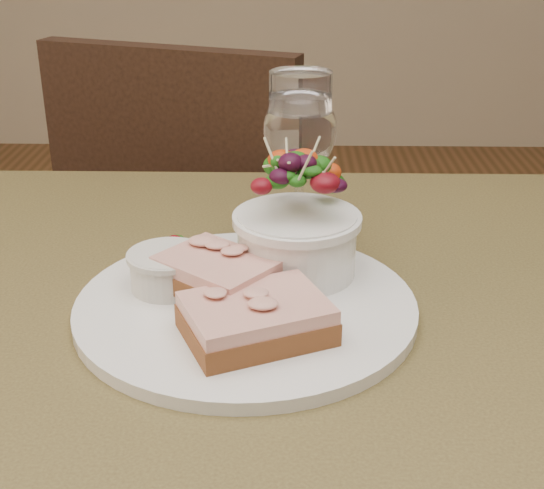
{
  "coord_description": "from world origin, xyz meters",
  "views": [
    {
      "loc": [
        0.01,
        -0.6,
        1.09
      ],
      "look_at": [
        0.0,
        0.02,
        0.81
      ],
      "focal_mm": 50.0,
      "sensor_mm": 36.0,
      "label": 1
    }
  ],
  "objects_px": {
    "chair_far": "(222,343)",
    "dinner_plate": "(246,306)",
    "sandwich_back": "(217,273)",
    "ramekin": "(168,268)",
    "sandwich_front": "(256,319)",
    "salad_bowl": "(297,216)",
    "cafe_table": "(270,407)",
    "wine_glass": "(300,136)"
  },
  "relations": [
    {
      "from": "dinner_plate",
      "to": "wine_glass",
      "type": "relative_size",
      "value": 1.78
    },
    {
      "from": "ramekin",
      "to": "wine_glass",
      "type": "xyz_separation_m",
      "value": [
        0.12,
        0.13,
        0.09
      ]
    },
    {
      "from": "dinner_plate",
      "to": "ramekin",
      "type": "xyz_separation_m",
      "value": [
        -0.07,
        0.02,
        0.03
      ]
    },
    {
      "from": "sandwich_back",
      "to": "ramekin",
      "type": "xyz_separation_m",
      "value": [
        -0.05,
        0.02,
        -0.0
      ]
    },
    {
      "from": "chair_far",
      "to": "ramekin",
      "type": "distance_m",
      "value": 0.82
    },
    {
      "from": "ramekin",
      "to": "wine_glass",
      "type": "bearing_deg",
      "value": 45.87
    },
    {
      "from": "cafe_table",
      "to": "dinner_plate",
      "type": "height_order",
      "value": "dinner_plate"
    },
    {
      "from": "dinner_plate",
      "to": "sandwich_front",
      "type": "distance_m",
      "value": 0.07
    },
    {
      "from": "sandwich_back",
      "to": "wine_glass",
      "type": "height_order",
      "value": "wine_glass"
    },
    {
      "from": "cafe_table",
      "to": "wine_glass",
      "type": "relative_size",
      "value": 4.57
    },
    {
      "from": "cafe_table",
      "to": "sandwich_back",
      "type": "height_order",
      "value": "sandwich_back"
    },
    {
      "from": "chair_far",
      "to": "salad_bowl",
      "type": "xyz_separation_m",
      "value": [
        0.14,
        -0.62,
        0.53
      ]
    },
    {
      "from": "ramekin",
      "to": "dinner_plate",
      "type": "bearing_deg",
      "value": -18.35
    },
    {
      "from": "dinner_plate",
      "to": "sandwich_back",
      "type": "xyz_separation_m",
      "value": [
        -0.03,
        0.01,
        0.03
      ]
    },
    {
      "from": "cafe_table",
      "to": "dinner_plate",
      "type": "relative_size",
      "value": 2.57
    },
    {
      "from": "chair_far",
      "to": "salad_bowl",
      "type": "height_order",
      "value": "chair_far"
    },
    {
      "from": "chair_far",
      "to": "dinner_plate",
      "type": "distance_m",
      "value": 0.83
    },
    {
      "from": "dinner_plate",
      "to": "sandwich_front",
      "type": "relative_size",
      "value": 2.21
    },
    {
      "from": "wine_glass",
      "to": "sandwich_back",
      "type": "bearing_deg",
      "value": -117.93
    },
    {
      "from": "wine_glass",
      "to": "ramekin",
      "type": "bearing_deg",
      "value": -134.13
    },
    {
      "from": "sandwich_front",
      "to": "salad_bowl",
      "type": "xyz_separation_m",
      "value": [
        0.03,
        0.12,
        0.04
      ]
    },
    {
      "from": "sandwich_front",
      "to": "ramekin",
      "type": "distance_m",
      "value": 0.12
    },
    {
      "from": "cafe_table",
      "to": "sandwich_front",
      "type": "bearing_deg",
      "value": -100.62
    },
    {
      "from": "cafe_table",
      "to": "chair_far",
      "type": "relative_size",
      "value": 0.89
    },
    {
      "from": "sandwich_back",
      "to": "salad_bowl",
      "type": "height_order",
      "value": "salad_bowl"
    },
    {
      "from": "sandwich_front",
      "to": "ramekin",
      "type": "relative_size",
      "value": 2.02
    },
    {
      "from": "cafe_table",
      "to": "ramekin",
      "type": "bearing_deg",
      "value": 162.11
    },
    {
      "from": "chair_far",
      "to": "dinner_plate",
      "type": "bearing_deg",
      "value": 116.84
    },
    {
      "from": "sandwich_front",
      "to": "wine_glass",
      "type": "height_order",
      "value": "wine_glass"
    },
    {
      "from": "dinner_plate",
      "to": "ramekin",
      "type": "relative_size",
      "value": 4.47
    },
    {
      "from": "chair_far",
      "to": "salad_bowl",
      "type": "relative_size",
      "value": 7.09
    },
    {
      "from": "dinner_plate",
      "to": "salad_bowl",
      "type": "height_order",
      "value": "salad_bowl"
    },
    {
      "from": "sandwich_front",
      "to": "sandwich_back",
      "type": "bearing_deg",
      "value": 95.06
    },
    {
      "from": "cafe_table",
      "to": "salad_bowl",
      "type": "xyz_separation_m",
      "value": [
        0.02,
        0.07,
        0.17
      ]
    },
    {
      "from": "sandwich_front",
      "to": "sandwich_back",
      "type": "relative_size",
      "value": 1.11
    },
    {
      "from": "sandwich_front",
      "to": "wine_glass",
      "type": "xyz_separation_m",
      "value": [
        0.04,
        0.21,
        0.1
      ]
    },
    {
      "from": "cafe_table",
      "to": "sandwich_back",
      "type": "xyz_separation_m",
      "value": [
        -0.05,
        0.02,
        0.14
      ]
    },
    {
      "from": "sandwich_front",
      "to": "salad_bowl",
      "type": "relative_size",
      "value": 1.11
    },
    {
      "from": "sandwich_back",
      "to": "chair_far",
      "type": "bearing_deg",
      "value": 133.85
    },
    {
      "from": "wine_glass",
      "to": "salad_bowl",
      "type": "bearing_deg",
      "value": -91.86
    },
    {
      "from": "dinner_plate",
      "to": "salad_bowl",
      "type": "xyz_separation_m",
      "value": [
        0.05,
        0.06,
        0.07
      ]
    },
    {
      "from": "cafe_table",
      "to": "sandwich_front",
      "type": "height_order",
      "value": "sandwich_front"
    }
  ]
}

